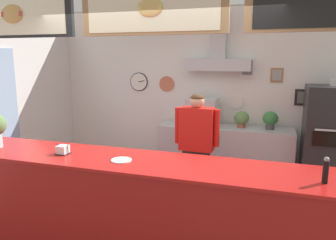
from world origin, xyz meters
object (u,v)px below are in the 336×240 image
Objects in this scene: shop_worker at (197,148)px; espresso_machine at (202,112)px; potted_oregano at (242,119)px; napkin_holder at (63,150)px; pizza_oven at (330,143)px; condiment_plate at (121,160)px; pepper_grinder at (326,170)px; potted_basil at (270,119)px.

shop_worker reaches higher than espresso_machine.
napkin_holder is at bearing -121.19° from potted_oregano.
pizza_oven is 3.69m from napkin_holder.
potted_oregano is 1.34× the size of condiment_plate.
condiment_plate is at bearing 75.16° from shop_worker.
pepper_grinder is (1.54, -2.60, 0.03)m from espresso_machine.
espresso_machine is at bearing 120.74° from pepper_grinder.
potted_oregano is 1.22× the size of pepper_grinder.
pizza_oven is 6.12× the size of potted_basil.
espresso_machine reaches higher than napkin_holder.
shop_worker reaches higher than potted_basil.
espresso_machine is at bearing 69.95° from napkin_holder.
shop_worker is at bearing -127.72° from potted_basil.
pepper_grinder reaches higher than condiment_plate.
pepper_grinder is (1.38, -1.46, 0.33)m from shop_worker.
napkin_holder is at bearing -110.05° from espresso_machine.
potted_basil is (-0.84, 0.30, 0.24)m from pizza_oven.
shop_worker is 1.30m from potted_oregano.
shop_worker is 5.50× the size of potted_basil.
potted_basil is 1.31× the size of pepper_grinder.
shop_worker is 1.81m from napkin_holder.
espresso_machine is 2.71m from napkin_holder.
potted_basil is 1.43× the size of condiment_plate.
pizza_oven reaches higher than shop_worker.
pizza_oven is 1.97m from espresso_machine.
pepper_grinder reaches higher than potted_basil.
espresso_machine is 0.65m from potted_oregano.
shop_worker is at bearing -111.92° from potted_oregano.
napkin_holder is (-2.47, 0.05, -0.07)m from pepper_grinder.
condiment_plate is (-1.80, 0.02, -0.10)m from pepper_grinder.
condiment_plate is at bearing -108.90° from potted_oregano.
shop_worker is at bearing 133.34° from pepper_grinder.
pizza_oven is 0.93m from potted_basil.
espresso_machine is (-1.93, 0.24, 0.31)m from pizza_oven.
shop_worker is 5.87× the size of potted_oregano.
espresso_machine reaches higher than condiment_plate.
pizza_oven is 8.73× the size of condiment_plate.
shop_worker is 12.05× the size of napkin_holder.
napkin_holder is (-2.02, -2.61, 0.03)m from potted_basil.
espresso_machine is at bearing -175.62° from potted_oregano.
pizza_oven reaches higher than potted_basil.
condiment_plate is (-0.42, -1.44, 0.23)m from shop_worker.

